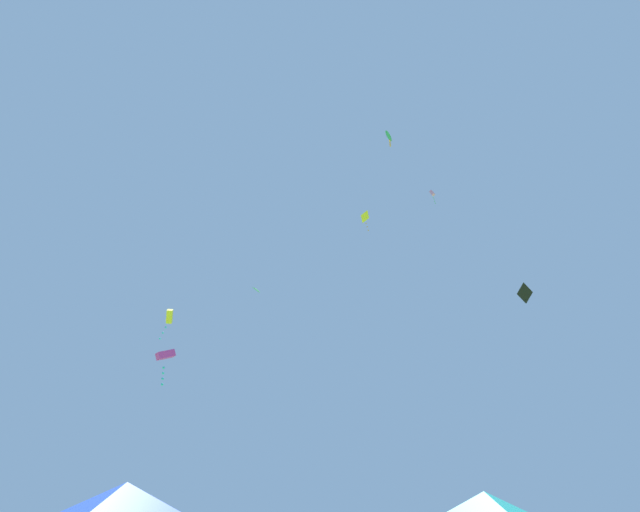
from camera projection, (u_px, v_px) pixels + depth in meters
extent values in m
pyramid|color=blue|center=(122.00, 503.00, 11.01)|extent=(2.94, 2.94, 0.94)
pyramid|color=teal|center=(487.00, 511.00, 11.24)|extent=(2.79, 2.79, 0.89)
pyramid|color=red|center=(103.00, 511.00, 15.22)|extent=(3.23, 3.23, 1.03)
pyramid|color=green|center=(257.00, 289.00, 31.33)|extent=(0.68, 0.64, 0.48)
cube|color=yellow|center=(169.00, 316.00, 23.68)|extent=(0.39, 0.75, 0.71)
sphere|color=#2DB7CC|center=(166.00, 327.00, 23.30)|extent=(0.10, 0.10, 0.10)
sphere|color=#2DB7CC|center=(163.00, 333.00, 23.11)|extent=(0.10, 0.10, 0.10)
sphere|color=#2DB7CC|center=(160.00, 338.00, 22.92)|extent=(0.10, 0.10, 0.10)
cone|color=green|center=(389.00, 136.00, 24.03)|extent=(0.52, 0.71, 0.61)
sphere|color=orange|center=(390.00, 140.00, 23.77)|extent=(0.08, 0.08, 0.08)
sphere|color=orange|center=(390.00, 142.00, 23.65)|extent=(0.08, 0.08, 0.08)
sphere|color=orange|center=(390.00, 143.00, 23.54)|extent=(0.08, 0.08, 0.08)
sphere|color=orange|center=(390.00, 145.00, 23.42)|extent=(0.08, 0.08, 0.08)
sphere|color=orange|center=(390.00, 146.00, 23.30)|extent=(0.08, 0.08, 0.08)
pyramid|color=yellow|center=(365.00, 217.00, 39.24)|extent=(0.84, 0.89, 0.62)
sphere|color=orange|center=(366.00, 223.00, 38.84)|extent=(0.10, 0.10, 0.10)
sphere|color=orange|center=(367.00, 227.00, 38.68)|extent=(0.10, 0.10, 0.10)
sphere|color=orange|center=(368.00, 230.00, 38.52)|extent=(0.10, 0.10, 0.10)
cube|color=#D6389E|center=(166.00, 355.00, 32.44)|extent=(1.37, 1.29, 1.03)
sphere|color=#2DB7CC|center=(164.00, 368.00, 31.82)|extent=(0.17, 0.17, 0.17)
sphere|color=#2DB7CC|center=(163.00, 373.00, 31.51)|extent=(0.17, 0.17, 0.17)
sphere|color=#2DB7CC|center=(163.00, 379.00, 31.21)|extent=(0.17, 0.17, 0.17)
sphere|color=#2DB7CC|center=(162.00, 384.00, 30.90)|extent=(0.17, 0.17, 0.17)
pyramid|color=black|center=(525.00, 294.00, 21.08)|extent=(0.62, 0.62, 0.62)
cube|color=pink|center=(432.00, 193.00, 38.88)|extent=(0.45, 0.47, 0.63)
sphere|color=green|center=(433.00, 197.00, 38.66)|extent=(0.08, 0.08, 0.08)
sphere|color=green|center=(434.00, 199.00, 38.57)|extent=(0.08, 0.08, 0.08)
sphere|color=green|center=(435.00, 201.00, 38.49)|extent=(0.08, 0.08, 0.08)
sphere|color=green|center=(435.00, 203.00, 38.41)|extent=(0.08, 0.08, 0.08)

